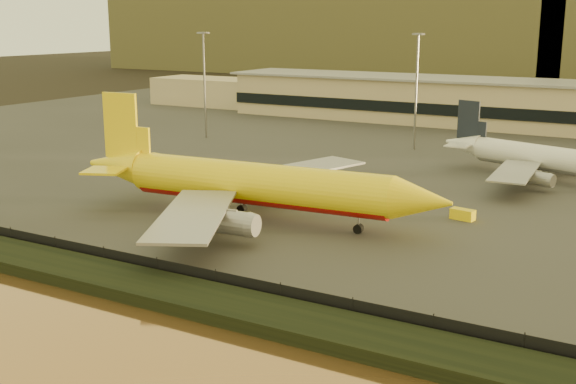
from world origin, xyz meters
name	(u,v)px	position (x,y,z in m)	size (l,w,h in m)	color
ground	(264,256)	(0.00, 0.00, 0.00)	(900.00, 900.00, 0.00)	black
embankment	(178,295)	(0.00, -17.00, 0.70)	(320.00, 7.00, 1.40)	black
tarmac	(477,144)	(0.00, 95.00, 0.10)	(320.00, 220.00, 0.20)	#2D2D2D
perimeter_fence	(201,277)	(0.00, -13.00, 1.30)	(300.00, 0.05, 2.20)	black
terminal_building	(456,102)	(-14.52, 125.55, 6.25)	(202.00, 25.00, 12.60)	tan
apron_light_masts	(529,86)	(15.00, 75.00, 15.70)	(152.20, 12.20, 25.40)	slate
distant_hills	(570,14)	(-20.74, 340.00, 31.39)	(470.00, 160.00, 70.00)	brown
dhl_cargo_jet	(252,184)	(-9.92, 12.77, 5.37)	(58.05, 56.69, 17.33)	yellow
white_narrowbody_jet	(551,160)	(22.60, 61.10, 4.08)	(44.12, 41.93, 12.99)	white
gse_vehicle_yellow	(463,214)	(16.57, 27.83, 0.98)	(3.45, 1.55, 1.55)	yellow
gse_vehicle_white	(222,175)	(-29.12, 32.78, 1.06)	(3.80, 1.71, 1.71)	white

